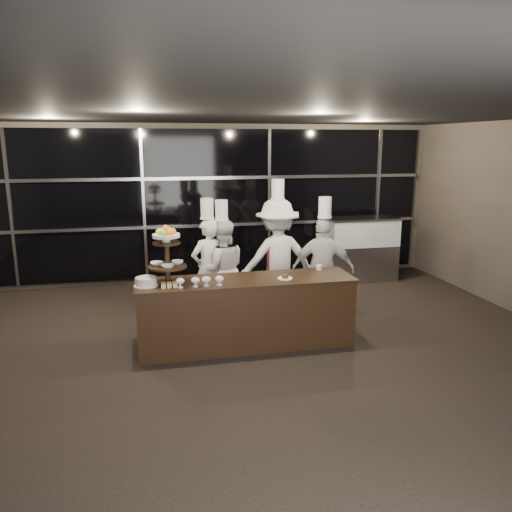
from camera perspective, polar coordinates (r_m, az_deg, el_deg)
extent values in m
plane|color=black|center=(5.39, 1.54, -16.60)|extent=(10.00, 10.00, 0.00)
plane|color=black|center=(4.71, 1.77, 17.08)|extent=(10.00, 10.00, 0.00)
plane|color=#473F38|center=(9.69, -5.56, 5.96)|extent=(9.00, 0.00, 9.00)
cube|color=black|center=(9.63, -5.52, 5.92)|extent=(8.60, 0.04, 2.80)
cube|color=#A5A5AA|center=(9.64, -5.43, 3.52)|extent=(8.60, 0.06, 0.06)
cube|color=#A5A5AA|center=(9.54, -5.55, 8.87)|extent=(8.60, 0.06, 0.06)
cube|color=#A5A5AA|center=(9.82, -26.28, 4.79)|extent=(0.05, 0.05, 2.80)
cube|color=#A5A5AA|center=(9.54, -12.70, 5.59)|extent=(0.05, 0.05, 2.80)
cube|color=#A5A5AA|center=(9.82, 1.51, 6.10)|extent=(0.05, 0.05, 2.80)
cube|color=#A5A5AA|center=(10.61, 13.73, 6.25)|extent=(0.05, 0.05, 2.80)
cube|color=black|center=(6.63, -1.14, -6.56)|extent=(2.80, 0.70, 0.90)
cube|color=black|center=(6.49, -1.16, -2.77)|extent=(2.84, 0.74, 0.03)
cylinder|color=black|center=(6.37, -10.02, -2.99)|extent=(0.24, 0.24, 0.03)
cylinder|color=black|center=(6.29, -10.14, -0.05)|extent=(0.06, 0.06, 0.70)
cylinder|color=black|center=(6.32, -10.09, -1.20)|extent=(0.48, 0.48, 0.02)
cylinder|color=black|center=(6.26, -10.20, 1.47)|extent=(0.34, 0.34, 0.02)
cylinder|color=white|center=(6.25, -10.22, 1.85)|extent=(0.10, 0.10, 0.06)
cylinder|color=white|center=(6.24, -10.24, 2.30)|extent=(0.34, 0.34, 0.04)
sphere|color=orange|center=(6.23, -9.52, 2.76)|extent=(0.09, 0.09, 0.09)
sphere|color=#78B72F|center=(6.30, -9.92, 2.85)|extent=(0.09, 0.09, 0.09)
sphere|color=orange|center=(6.30, -10.64, 2.82)|extent=(0.09, 0.09, 0.09)
sphere|color=yellow|center=(6.23, -10.99, 2.69)|extent=(0.09, 0.09, 0.09)
sphere|color=#82AA2B|center=(6.16, -10.60, 2.60)|extent=(0.09, 0.09, 0.09)
sphere|color=orange|center=(6.16, -9.85, 2.63)|extent=(0.09, 0.09, 0.09)
sphere|color=orange|center=(6.22, -10.27, 3.09)|extent=(0.09, 0.09, 0.09)
imported|color=white|center=(6.37, -11.30, -0.84)|extent=(0.16, 0.16, 0.04)
imported|color=white|center=(6.38, -8.96, -0.71)|extent=(0.15, 0.15, 0.05)
imported|color=white|center=(6.20, -10.06, -1.17)|extent=(0.16, 0.16, 0.04)
cylinder|color=silver|center=(6.17, -8.67, -3.55)|extent=(0.07, 0.07, 0.01)
cylinder|color=silver|center=(6.16, -8.68, -3.27)|extent=(0.02, 0.02, 0.05)
ellipsoid|color=silver|center=(6.15, -8.70, -2.84)|extent=(0.11, 0.11, 0.08)
ellipsoid|color=#1ECD70|center=(6.15, -8.70, -2.80)|extent=(0.08, 0.08, 0.05)
cylinder|color=silver|center=(6.18, -6.93, -3.46)|extent=(0.07, 0.07, 0.01)
cylinder|color=silver|center=(6.17, -6.94, -3.18)|extent=(0.02, 0.02, 0.05)
ellipsoid|color=silver|center=(6.16, -6.95, -2.75)|extent=(0.11, 0.11, 0.08)
ellipsoid|color=red|center=(6.16, -6.95, -2.71)|extent=(0.08, 0.08, 0.05)
cylinder|color=silver|center=(6.20, -5.69, -3.39)|extent=(0.07, 0.07, 0.01)
cylinder|color=silver|center=(6.19, -5.70, -3.12)|extent=(0.02, 0.02, 0.05)
ellipsoid|color=silver|center=(6.17, -5.71, -2.69)|extent=(0.11, 0.11, 0.08)
ellipsoid|color=#FCF0B5|center=(6.17, -5.71, -2.64)|extent=(0.08, 0.08, 0.05)
cylinder|color=silver|center=(6.22, -4.20, -3.31)|extent=(0.07, 0.07, 0.01)
cylinder|color=silver|center=(6.21, -4.20, -3.04)|extent=(0.02, 0.02, 0.05)
ellipsoid|color=silver|center=(6.19, -4.21, -2.61)|extent=(0.11, 0.11, 0.08)
ellipsoid|color=#4B2216|center=(6.19, -4.21, -2.56)|extent=(0.08, 0.08, 0.05)
cylinder|color=white|center=(6.32, -12.43, -3.31)|extent=(0.30, 0.30, 0.01)
cylinder|color=white|center=(6.31, -12.45, -2.83)|extent=(0.26, 0.26, 0.10)
cube|color=#F1CE75|center=(6.17, -10.53, -3.40)|extent=(0.06, 0.06, 0.05)
cube|color=#F1CE75|center=(6.18, -9.88, -3.37)|extent=(0.05, 0.06, 0.05)
cube|color=#F1CE75|center=(6.18, -9.23, -3.34)|extent=(0.05, 0.06, 0.05)
cube|color=#F1CE75|center=(6.24, -10.56, -3.22)|extent=(0.06, 0.06, 0.05)
cube|color=#F1CE75|center=(6.24, -9.91, -3.19)|extent=(0.05, 0.06, 0.05)
cube|color=#F1CE75|center=(6.25, -9.27, -3.16)|extent=(0.05, 0.06, 0.05)
cylinder|color=white|center=(6.50, 3.33, -2.56)|extent=(0.20, 0.20, 0.01)
cylinder|color=#4C2814|center=(6.50, 3.33, -2.34)|extent=(0.08, 0.08, 0.04)
cylinder|color=white|center=(7.00, 7.24, -1.30)|extent=(0.08, 0.08, 0.07)
cube|color=#A5A5AA|center=(10.01, 11.84, -0.73)|extent=(1.35, 0.58, 0.70)
cube|color=silver|center=(9.89, 12.00, 2.65)|extent=(1.35, 0.58, 0.50)
cube|color=#FFC67F|center=(9.89, 12.00, 2.65)|extent=(1.25, 0.48, 0.40)
cube|color=#A5A5AA|center=(9.84, 12.07, 4.20)|extent=(1.37, 0.60, 0.04)
imported|color=white|center=(7.58, -5.47, -1.52)|extent=(0.67, 0.57, 1.56)
cylinder|color=white|center=(7.41, -5.62, 5.45)|extent=(0.19, 0.19, 0.30)
cylinder|color=white|center=(7.43, -5.60, 4.34)|extent=(0.21, 0.21, 0.03)
imported|color=silver|center=(7.63, -3.87, -1.53)|extent=(0.74, 0.58, 1.52)
cylinder|color=white|center=(7.45, -3.97, 5.28)|extent=(0.19, 0.19, 0.30)
cylinder|color=white|center=(7.47, -3.96, 4.17)|extent=(0.21, 0.21, 0.03)
imported|color=white|center=(7.60, 2.42, -0.37)|extent=(1.25, 0.80, 1.83)
cylinder|color=white|center=(7.43, 2.50, 7.66)|extent=(0.19, 0.19, 0.30)
cylinder|color=white|center=(7.44, 2.49, 6.55)|extent=(0.21, 0.21, 0.03)
cube|color=#A90D13|center=(7.49, 2.66, -0.58)|extent=(0.34, 0.03, 0.68)
imported|color=silver|center=(7.54, 7.67, -1.56)|extent=(1.00, 0.65, 1.58)
cylinder|color=white|center=(7.36, 7.89, 5.56)|extent=(0.19, 0.19, 0.30)
cylinder|color=white|center=(7.38, 7.85, 4.45)|extent=(0.21, 0.21, 0.03)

